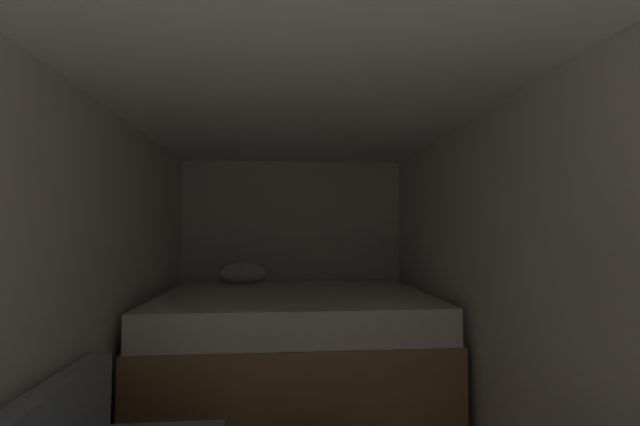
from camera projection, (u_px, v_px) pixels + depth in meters
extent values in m
cube|color=silver|center=(292.00, 259.00, 4.49)|extent=(2.41, 0.05, 2.08)
cube|color=silver|center=(53.00, 294.00, 2.00)|extent=(0.05, 4.74, 2.08)
cube|color=silver|center=(528.00, 288.00, 2.20)|extent=(0.05, 4.74, 2.08)
cube|color=white|center=(303.00, 80.00, 2.15)|extent=(2.41, 4.74, 0.05)
cube|color=#9E7247|center=(294.00, 358.00, 3.50)|extent=(2.19, 1.77, 0.58)
cube|color=white|center=(295.00, 307.00, 3.52)|extent=(2.15, 1.73, 0.25)
ellipsoid|color=white|center=(243.00, 273.00, 4.15)|extent=(0.45, 0.33, 0.20)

